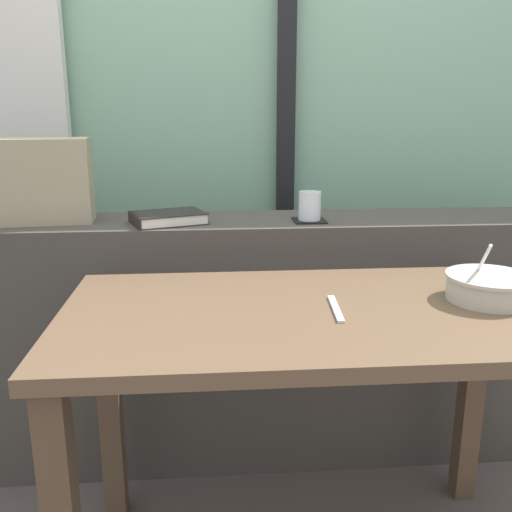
{
  "coord_description": "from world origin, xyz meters",
  "views": [
    {
      "loc": [
        -0.16,
        -1.23,
        1.19
      ],
      "look_at": [
        -0.04,
        0.33,
        0.77
      ],
      "focal_mm": 39.23,
      "sensor_mm": 36.0,
      "label": 1
    }
  ],
  "objects_px": {
    "fork_utensil": "(336,308)",
    "soup_bowl": "(489,287)",
    "breakfast_table": "(314,356)",
    "juice_glass": "(310,207)",
    "throw_pillow": "(38,181)",
    "coaster_square": "(309,221)",
    "closed_book": "(168,218)"
  },
  "relations": [
    {
      "from": "fork_utensil",
      "to": "juice_glass",
      "type": "bearing_deg",
      "value": 91.26
    },
    {
      "from": "throw_pillow",
      "to": "breakfast_table",
      "type": "bearing_deg",
      "value": -36.51
    },
    {
      "from": "throw_pillow",
      "to": "juice_glass",
      "type": "bearing_deg",
      "value": -3.54
    },
    {
      "from": "coaster_square",
      "to": "soup_bowl",
      "type": "height_order",
      "value": "soup_bowl"
    },
    {
      "from": "throw_pillow",
      "to": "soup_bowl",
      "type": "distance_m",
      "value": 1.33
    },
    {
      "from": "coaster_square",
      "to": "soup_bowl",
      "type": "bearing_deg",
      "value": -54.54
    },
    {
      "from": "breakfast_table",
      "to": "juice_glass",
      "type": "xyz_separation_m",
      "value": [
        0.07,
        0.52,
        0.27
      ]
    },
    {
      "from": "breakfast_table",
      "to": "fork_utensil",
      "type": "xyz_separation_m",
      "value": [
        0.04,
        -0.02,
        0.12
      ]
    },
    {
      "from": "breakfast_table",
      "to": "closed_book",
      "type": "relative_size",
      "value": 4.58
    },
    {
      "from": "breakfast_table",
      "to": "coaster_square",
      "type": "distance_m",
      "value": 0.57
    },
    {
      "from": "throw_pillow",
      "to": "fork_utensil",
      "type": "height_order",
      "value": "throw_pillow"
    },
    {
      "from": "breakfast_table",
      "to": "soup_bowl",
      "type": "height_order",
      "value": "soup_bowl"
    },
    {
      "from": "throw_pillow",
      "to": "fork_utensil",
      "type": "relative_size",
      "value": 1.88
    },
    {
      "from": "juice_glass",
      "to": "throw_pillow",
      "type": "bearing_deg",
      "value": 176.46
    },
    {
      "from": "throw_pillow",
      "to": "coaster_square",
      "type": "bearing_deg",
      "value": -3.54
    },
    {
      "from": "closed_book",
      "to": "throw_pillow",
      "type": "height_order",
      "value": "throw_pillow"
    },
    {
      "from": "closed_book",
      "to": "breakfast_table",
      "type": "bearing_deg",
      "value": -54.58
    },
    {
      "from": "soup_bowl",
      "to": "fork_utensil",
      "type": "height_order",
      "value": "soup_bowl"
    },
    {
      "from": "closed_book",
      "to": "throw_pillow",
      "type": "distance_m",
      "value": 0.42
    },
    {
      "from": "closed_book",
      "to": "fork_utensil",
      "type": "relative_size",
      "value": 1.51
    },
    {
      "from": "coaster_square",
      "to": "juice_glass",
      "type": "relative_size",
      "value": 1.11
    },
    {
      "from": "closed_book",
      "to": "soup_bowl",
      "type": "relative_size",
      "value": 1.23
    },
    {
      "from": "fork_utensil",
      "to": "breakfast_table",
      "type": "bearing_deg",
      "value": 163.96
    },
    {
      "from": "juice_glass",
      "to": "soup_bowl",
      "type": "bearing_deg",
      "value": -54.54
    },
    {
      "from": "breakfast_table",
      "to": "throw_pillow",
      "type": "bearing_deg",
      "value": 143.49
    },
    {
      "from": "juice_glass",
      "to": "throw_pillow",
      "type": "xyz_separation_m",
      "value": [
        -0.84,
        0.05,
        0.08
      ]
    },
    {
      "from": "soup_bowl",
      "to": "juice_glass",
      "type": "bearing_deg",
      "value": 125.46
    },
    {
      "from": "breakfast_table",
      "to": "closed_book",
      "type": "height_order",
      "value": "closed_book"
    },
    {
      "from": "fork_utensil",
      "to": "soup_bowl",
      "type": "bearing_deg",
      "value": 10.17
    },
    {
      "from": "coaster_square",
      "to": "closed_book",
      "type": "height_order",
      "value": "closed_book"
    },
    {
      "from": "throw_pillow",
      "to": "soup_bowl",
      "type": "xyz_separation_m",
      "value": [
        1.2,
        -0.55,
        -0.2
      ]
    },
    {
      "from": "breakfast_table",
      "to": "juice_glass",
      "type": "distance_m",
      "value": 0.59
    }
  ]
}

